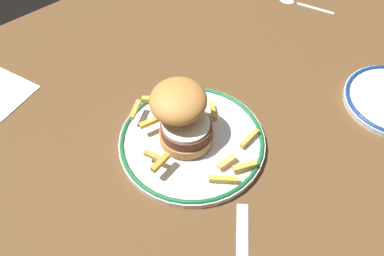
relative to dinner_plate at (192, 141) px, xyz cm
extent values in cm
cube|color=brown|center=(1.12, -0.84, -2.84)|extent=(124.75, 108.76, 4.00)
cylinder|color=silver|center=(0.00, 0.00, -0.24)|extent=(25.81, 25.81, 1.20)
torus|color=#196033|center=(0.00, 0.00, 0.36)|extent=(25.41, 25.41, 0.80)
cylinder|color=#B7793F|center=(-0.70, 0.71, 1.66)|extent=(9.34, 9.34, 1.80)
cylinder|color=brown|center=(-0.70, 0.71, 3.58)|extent=(8.77, 8.77, 2.03)
cylinder|color=white|center=(-0.70, 0.71, 4.84)|extent=(8.17, 8.17, 0.50)
ellipsoid|color=yellow|center=(-0.08, 1.51, 5.51)|extent=(2.60, 2.60, 1.40)
ellipsoid|color=#BB7E3B|center=(-0.69, 2.71, 8.82)|extent=(13.31, 13.16, 5.37)
cube|color=gold|center=(6.87, 2.26, 1.16)|extent=(2.64, 3.73, 0.79)
cube|color=#ECB549|center=(2.96, 9.76, 1.20)|extent=(2.67, 2.91, 0.87)
cube|color=gold|center=(-4.67, 10.25, 2.84)|extent=(3.88, 3.11, 0.83)
cube|color=gold|center=(-0.22, 11.68, 1.24)|extent=(3.27, 3.05, 0.95)
cube|color=gold|center=(7.58, -6.51, 1.17)|extent=(4.69, 1.47, 0.82)
cube|color=gold|center=(-8.06, -1.81, 3.13)|extent=(4.06, 1.80, 0.95)
cube|color=#DEAB4F|center=(1.52, -7.75, 1.25)|extent=(3.53, 1.01, 0.97)
cube|color=#EBAD47|center=(2.83, -10.26, 1.26)|extent=(4.18, 2.42, 1.00)
cube|color=gold|center=(-4.40, 6.19, 2.93)|extent=(3.85, 1.50, 0.87)
cube|color=gold|center=(-1.52, -9.81, 1.21)|extent=(4.05, 3.94, 0.88)
cube|color=gold|center=(4.79, 7.77, 2.80)|extent=(2.98, 4.61, 0.82)
cube|color=#C78A33|center=(-7.98, -0.10, 2.71)|extent=(2.28, 3.87, 0.78)
cube|color=silver|center=(-5.23, -18.33, -0.64)|extent=(8.95, 9.15, 0.24)
cube|color=silver|center=(47.86, 12.07, -0.64)|extent=(4.37, 8.56, 0.32)
cube|color=white|center=(-21.33, 33.28, -0.64)|extent=(14.16, 14.20, 0.40)
camera|label=1|loc=(-28.19, -34.14, 59.44)|focal=39.35mm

